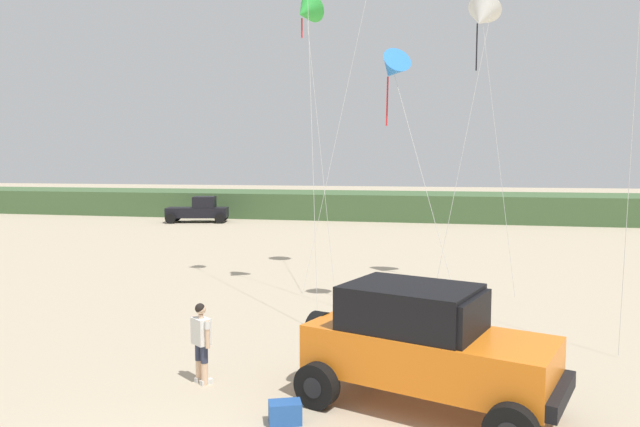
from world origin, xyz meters
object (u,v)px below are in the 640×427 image
person_watching (201,339)px  kite_black_sled (482,16)px  kite_orange_streamer (306,12)px  jeep (425,344)px  cooler_box (285,413)px  kite_pink_ribbon (393,69)px  distant_pickup (199,210)px

person_watching → kite_black_sled: bearing=62.2°
person_watching → kite_black_sled: size_ratio=0.16×
kite_black_sled → kite_orange_streamer: kite_black_sled is taller
kite_black_sled → kite_orange_streamer: (-5.77, -2.40, -0.11)m
kite_orange_streamer → jeep: bearing=-63.1°
cooler_box → kite_orange_streamer: size_ratio=0.05×
person_watching → cooler_box: size_ratio=2.98×
cooler_box → kite_pink_ribbon: bearing=61.9°
person_watching → kite_pink_ribbon: 10.09m
jeep → kite_pink_ribbon: 9.69m
jeep → kite_orange_streamer: bearing=116.9°
distant_pickup → cooler_box: bearing=-63.0°
jeep → distant_pickup: (-18.64, 30.91, -0.26)m
kite_black_sled → kite_orange_streamer: bearing=-157.5°
jeep → distant_pickup: bearing=121.1°
kite_pink_ribbon → kite_orange_streamer: size_ratio=0.77×
jeep → distant_pickup: size_ratio=1.01×
jeep → distant_pickup: 36.10m
kite_black_sled → kite_orange_streamer: 6.25m
jeep → cooler_box: 2.79m
kite_orange_streamer → kite_black_sled: bearing=22.5°
person_watching → cooler_box: bearing=-32.5°
person_watching → kite_orange_streamer: 12.18m
jeep → cooler_box: size_ratio=8.94×
kite_pink_ribbon → jeep: bearing=-79.1°
jeep → cooler_box: bearing=-152.6°
jeep → distant_pickup: jeep is taller
distant_pickup → kite_black_sled: bearing=-44.7°
kite_orange_streamer → cooler_box: bearing=-77.8°
jeep → kite_orange_streamer: size_ratio=0.49×
person_watching → distant_pickup: (-14.15, 30.71, 0.00)m
person_watching → kite_orange_streamer: size_ratio=0.16×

